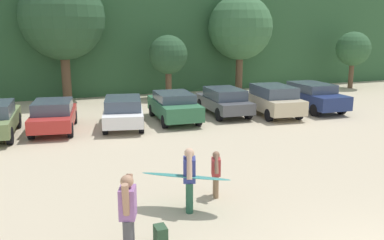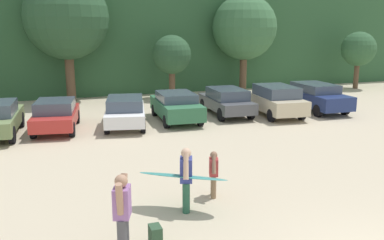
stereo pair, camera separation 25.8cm
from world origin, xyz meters
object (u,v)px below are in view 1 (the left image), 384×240
object	(u,v)px
person_child	(216,171)
surfboard_teal	(186,176)
parked_car_white	(123,111)
parked_car_red	(54,115)
parked_car_navy	(312,96)
backpack_dropped	(161,236)
parked_car_forest_green	(174,106)
person_adult	(189,176)
person_companion	(128,210)
parked_car_champagne	(272,99)
parked_car_dark_gray	(224,101)

from	to	relation	value
person_child	surfboard_teal	size ratio (longest dim) A/B	0.57
surfboard_teal	parked_car_white	bearing A→B (deg)	-57.98
parked_car_red	parked_car_navy	size ratio (longest dim) A/B	0.91
surfboard_teal	backpack_dropped	world-z (taller)	surfboard_teal
parked_car_forest_green	person_child	xyz separation A→B (m)	(-1.94, -9.41, -0.03)
person_adult	person_companion	distance (m)	2.42
parked_car_navy	person_child	distance (m)	13.63
parked_car_forest_green	parked_car_champagne	bearing A→B (deg)	-92.08
parked_car_dark_gray	person_child	distance (m)	10.94
person_companion	surfboard_teal	distance (m)	2.43
parked_car_forest_green	surfboard_teal	bearing A→B (deg)	166.82
person_child	person_companion	xyz separation A→B (m)	(-2.88, -2.10, 0.24)
person_companion	backpack_dropped	bearing A→B (deg)	-152.17
parked_car_navy	parked_car_forest_green	bearing A→B (deg)	90.89
parked_car_white	parked_car_forest_green	distance (m)	2.65
parked_car_dark_gray	backpack_dropped	world-z (taller)	parked_car_dark_gray
person_child	person_companion	distance (m)	3.57
parked_car_forest_green	person_child	bearing A→B (deg)	172.01
parked_car_red	parked_car_forest_green	world-z (taller)	parked_car_forest_green
parked_car_dark_gray	person_companion	world-z (taller)	person_companion
parked_car_champagne	person_companion	distance (m)	14.92
parked_car_white	person_adult	bearing A→B (deg)	-169.70
person_child	person_companion	world-z (taller)	person_companion
parked_car_white	person_companion	distance (m)	11.33
parked_car_white	person_companion	bearing A→B (deg)	-179.04
parked_car_navy	person_companion	size ratio (longest dim) A/B	2.68
parked_car_champagne	backpack_dropped	world-z (taller)	parked_car_champagne
parked_car_navy	person_adult	world-z (taller)	person_adult
parked_car_forest_green	person_child	world-z (taller)	parked_car_forest_green
parked_car_navy	person_companion	distance (m)	17.17
parked_car_red	person_adult	world-z (taller)	person_adult
person_adult	backpack_dropped	size ratio (longest dim) A/B	3.67
parked_car_white	person_companion	size ratio (longest dim) A/B	2.52
parked_car_white	parked_car_navy	world-z (taller)	parked_car_navy
parked_car_forest_green	person_adult	xyz separation A→B (m)	(-2.93, -9.99, 0.17)
parked_car_forest_green	person_child	distance (m)	9.60
person_companion	parked_car_navy	bearing A→B (deg)	-118.68
parked_car_champagne	person_adult	world-z (taller)	person_adult
parked_car_champagne	parked_car_red	bearing A→B (deg)	93.29
surfboard_teal	backpack_dropped	size ratio (longest dim) A/B	5.04
parked_car_forest_green	person_companion	xyz separation A→B (m)	(-4.82, -11.50, 0.21)
parked_car_red	person_adult	bearing A→B (deg)	-155.35
person_child	backpack_dropped	size ratio (longest dim) A/B	2.88
parked_car_forest_green	parked_car_dark_gray	xyz separation A→B (m)	(2.93, 0.40, 0.01)
parked_car_forest_green	person_companion	size ratio (longest dim) A/B	2.55
person_child	parked_car_champagne	bearing A→B (deg)	-109.08
person_adult	person_child	xyz separation A→B (m)	(0.99, 0.58, -0.20)
parked_car_white	person_adult	world-z (taller)	person_adult
person_adult	person_companion	xyz separation A→B (m)	(-1.89, -1.52, 0.04)
backpack_dropped	surfboard_teal	bearing A→B (deg)	53.39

